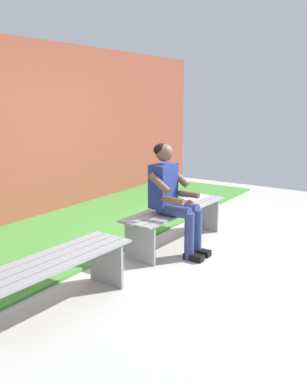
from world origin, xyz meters
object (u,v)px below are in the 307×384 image
Objects in this scene: bench_near at (176,217)px; bench_far at (48,275)px; apple at (190,202)px; person_seated at (172,194)px; book_open at (197,198)px.

bench_near is 2.07m from bench_far.
apple is at bearing 178.34° from bench_far.
person_seated reaches higher than bench_far.
bench_near is at bearing 180.00° from bench_far.
bench_far is at bearing -1.66° from apple.
person_seated is (0.26, 0.10, 0.35)m from bench_near.
person_seated is (-1.80, 0.10, 0.35)m from bench_far.
bench_far is 2.30m from apple.
apple reaches higher than bench_far.
apple reaches higher than book_open.
bench_near is 0.27m from apple.
book_open is at bearing -179.88° from bench_far.
person_seated is 0.53m from apple.
book_open is (-0.32, -0.07, -0.03)m from apple.
apple is (-0.48, -0.04, -0.20)m from person_seated.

